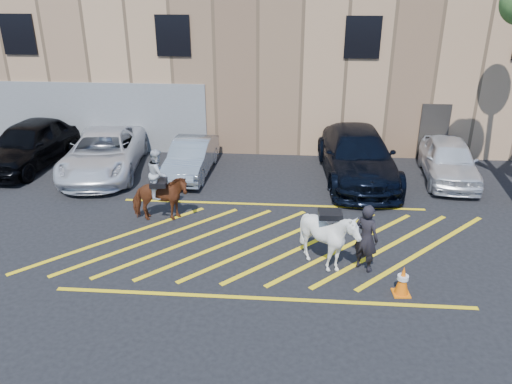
# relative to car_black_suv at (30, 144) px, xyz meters

# --- Properties ---
(ground) EXTENTS (90.00, 90.00, 0.00)m
(ground) POSITION_rel_car_black_suv_xyz_m (9.30, -5.08, -0.86)
(ground) COLOR black
(ground) RESTS_ON ground
(car_black_suv) EXTENTS (2.60, 5.23, 1.71)m
(car_black_suv) POSITION_rel_car_black_suv_xyz_m (0.00, 0.00, 0.00)
(car_black_suv) COLOR black
(car_black_suv) RESTS_ON ground
(car_white_pickup) EXTENTS (3.16, 5.65, 1.49)m
(car_white_pickup) POSITION_rel_car_black_suv_xyz_m (3.03, -0.50, -0.11)
(car_white_pickup) COLOR white
(car_white_pickup) RESTS_ON ground
(car_silver_sedan) EXTENTS (1.49, 3.89, 1.27)m
(car_silver_sedan) POSITION_rel_car_black_suv_xyz_m (6.24, -0.42, -0.22)
(car_silver_sedan) COLOR #959CA2
(car_silver_sedan) RESTS_ON ground
(car_blue_suv) EXTENTS (2.76, 5.99, 1.70)m
(car_blue_suv) POSITION_rel_car_black_suv_xyz_m (12.17, -0.32, -0.01)
(car_blue_suv) COLOR black
(car_blue_suv) RESTS_ON ground
(car_white_suv) EXTENTS (2.06, 4.34, 1.43)m
(car_white_suv) POSITION_rel_car_black_suv_xyz_m (15.38, -0.21, -0.14)
(car_white_suv) COLOR white
(car_white_suv) RESTS_ON ground
(handler) EXTENTS (0.75, 0.72, 1.73)m
(handler) POSITION_rel_car_black_suv_xyz_m (11.73, -6.44, 0.01)
(handler) COLOR black
(handler) RESTS_ON ground
(warehouse) EXTENTS (32.42, 10.20, 7.30)m
(warehouse) POSITION_rel_car_black_suv_xyz_m (9.29, 6.91, 2.80)
(warehouse) COLOR tan
(warehouse) RESTS_ON ground
(hatching_zone) EXTENTS (12.60, 5.12, 0.01)m
(hatching_zone) POSITION_rel_car_black_suv_xyz_m (9.30, -5.38, -0.85)
(hatching_zone) COLOR yellow
(hatching_zone) RESTS_ON ground
(mounted_bay) EXTENTS (1.75, 0.97, 2.21)m
(mounted_bay) POSITION_rel_car_black_suv_xyz_m (6.07, -4.21, 0.04)
(mounted_bay) COLOR #632E17
(mounted_bay) RESTS_ON ground
(saddled_white) EXTENTS (1.38, 1.54, 1.65)m
(saddled_white) POSITION_rel_car_black_suv_xyz_m (10.83, -6.46, -0.02)
(saddled_white) COLOR white
(saddled_white) RESTS_ON ground
(traffic_cone) EXTENTS (0.41, 0.41, 0.73)m
(traffic_cone) POSITION_rel_car_black_suv_xyz_m (12.46, -7.46, -0.49)
(traffic_cone) COLOR orange
(traffic_cone) RESTS_ON ground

